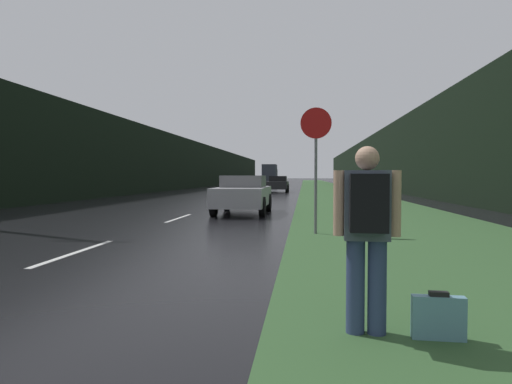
{
  "coord_description": "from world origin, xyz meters",
  "views": [
    {
      "loc": [
        4.21,
        -1.1,
        1.42
      ],
      "look_at": [
        2.51,
        15.0,
        0.86
      ],
      "focal_mm": 32.0,
      "sensor_mm": 36.0,
      "label": 1
    }
  ],
  "objects_px": {
    "suitcase": "(438,318)",
    "car_passing_near": "(243,194)",
    "stop_sign": "(316,155)",
    "hitchhiker_with_backpack": "(367,228)",
    "car_passing_far": "(278,184)",
    "delivery_truck": "(270,174)"
  },
  "relations": [
    {
      "from": "car_passing_near",
      "to": "hitchhiker_with_backpack",
      "type": "bearing_deg",
      "value": 102.31
    },
    {
      "from": "delivery_truck",
      "to": "stop_sign",
      "type": "bearing_deg",
      "value": -84.83
    },
    {
      "from": "hitchhiker_with_backpack",
      "to": "car_passing_far",
      "type": "distance_m",
      "value": 36.17
    },
    {
      "from": "car_passing_far",
      "to": "hitchhiker_with_backpack",
      "type": "bearing_deg",
      "value": 94.51
    },
    {
      "from": "suitcase",
      "to": "hitchhiker_with_backpack",
      "type": "bearing_deg",
      "value": 177.7
    },
    {
      "from": "car_passing_far",
      "to": "delivery_truck",
      "type": "height_order",
      "value": "delivery_truck"
    },
    {
      "from": "hitchhiker_with_backpack",
      "to": "delivery_truck",
      "type": "bearing_deg",
      "value": 97.86
    },
    {
      "from": "suitcase",
      "to": "car_passing_far",
      "type": "xyz_separation_m",
      "value": [
        -3.44,
        36.11,
        0.53
      ]
    },
    {
      "from": "stop_sign",
      "to": "car_passing_far",
      "type": "xyz_separation_m",
      "value": [
        -2.58,
        28.96,
        -1.2
      ]
    },
    {
      "from": "hitchhiker_with_backpack",
      "to": "stop_sign",
      "type": "bearing_deg",
      "value": 95.14
    },
    {
      "from": "stop_sign",
      "to": "hitchhiker_with_backpack",
      "type": "relative_size",
      "value": 1.83
    },
    {
      "from": "stop_sign",
      "to": "suitcase",
      "type": "height_order",
      "value": "stop_sign"
    },
    {
      "from": "car_passing_near",
      "to": "car_passing_far",
      "type": "distance_m",
      "value": 23.02
    },
    {
      "from": "hitchhiker_with_backpack",
      "to": "car_passing_near",
      "type": "bearing_deg",
      "value": 105.27
    },
    {
      "from": "suitcase",
      "to": "car_passing_near",
      "type": "relative_size",
      "value": 0.1
    },
    {
      "from": "hitchhiker_with_backpack",
      "to": "suitcase",
      "type": "xyz_separation_m",
      "value": [
        0.6,
        -0.06,
        -0.77
      ]
    },
    {
      "from": "suitcase",
      "to": "car_passing_near",
      "type": "distance_m",
      "value": 13.55
    },
    {
      "from": "suitcase",
      "to": "delivery_truck",
      "type": "distance_m",
      "value": 78.35
    },
    {
      "from": "stop_sign",
      "to": "hitchhiker_with_backpack",
      "type": "distance_m",
      "value": 7.17
    },
    {
      "from": "stop_sign",
      "to": "suitcase",
      "type": "xyz_separation_m",
      "value": [
        0.87,
        -7.15,
        -1.73
      ]
    },
    {
      "from": "car_passing_far",
      "to": "delivery_truck",
      "type": "relative_size",
      "value": 0.63
    },
    {
      "from": "hitchhiker_with_backpack",
      "to": "delivery_truck",
      "type": "xyz_separation_m",
      "value": [
        -6.68,
        77.94,
        0.85
      ]
    }
  ]
}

